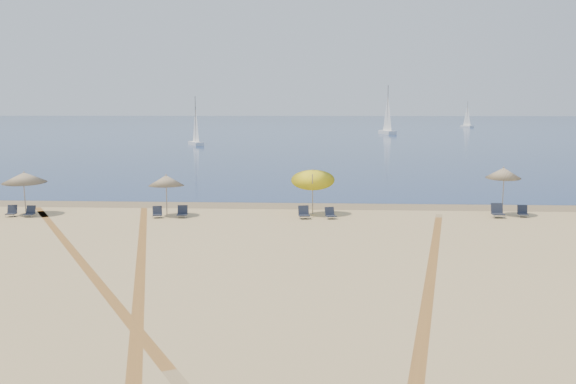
% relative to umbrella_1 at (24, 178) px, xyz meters
% --- Properties ---
extents(ground, '(160.00, 160.00, 0.00)m').
position_rel_umbrella_1_xyz_m(ground, '(14.13, -19.83, -1.99)').
color(ground, tan).
rests_on(ground, ground).
extents(ocean, '(500.00, 500.00, 0.00)m').
position_rel_umbrella_1_xyz_m(ocean, '(14.13, 205.17, -1.99)').
color(ocean, '#0C2151').
rests_on(ocean, ground).
extents(wet_sand, '(500.00, 500.00, 0.00)m').
position_rel_umbrella_1_xyz_m(wet_sand, '(14.13, 4.17, -1.99)').
color(wet_sand, olive).
rests_on(wet_sand, ground).
extents(umbrella_1, '(2.34, 2.37, 2.34)m').
position_rel_umbrella_1_xyz_m(umbrella_1, '(0.00, 0.00, 0.00)').
color(umbrella_1, gray).
rests_on(umbrella_1, ground).
extents(umbrella_2, '(1.89, 1.89, 2.22)m').
position_rel_umbrella_1_xyz_m(umbrella_2, '(7.68, 0.05, -0.11)').
color(umbrella_2, gray).
rests_on(umbrella_2, ground).
extents(umbrella_3, '(2.33, 2.37, 2.83)m').
position_rel_umbrella_1_xyz_m(umbrella_3, '(15.41, 0.88, 0.13)').
color(umbrella_3, gray).
rests_on(umbrella_3, ground).
extents(umbrella_4, '(1.85, 1.89, 2.61)m').
position_rel_umbrella_1_xyz_m(umbrella_4, '(25.52, 1.35, 0.27)').
color(umbrella_4, gray).
rests_on(umbrella_4, ground).
extents(chair_2, '(0.58, 0.65, 0.59)m').
position_rel_umbrella_1_xyz_m(chair_2, '(-0.44, -0.70, -1.73)').
color(chair_2, black).
rests_on(chair_2, ground).
extents(chair_3, '(0.49, 0.57, 0.59)m').
position_rel_umbrella_1_xyz_m(chair_3, '(0.58, -0.77, -1.74)').
color(chair_3, black).
rests_on(chair_3, ground).
extents(chair_4, '(0.62, 0.68, 0.59)m').
position_rel_umbrella_1_xyz_m(chair_4, '(7.33, -0.61, -1.73)').
color(chair_4, black).
rests_on(chair_4, ground).
extents(chair_5, '(0.58, 0.66, 0.63)m').
position_rel_umbrella_1_xyz_m(chair_5, '(8.63, -0.50, -1.72)').
color(chair_5, black).
rests_on(chair_5, ground).
extents(chair_6, '(0.66, 0.73, 0.66)m').
position_rel_umbrella_1_xyz_m(chair_6, '(14.99, -0.45, -1.70)').
color(chair_6, black).
rests_on(chair_6, ground).
extents(chair_7, '(0.64, 0.70, 0.59)m').
position_rel_umbrella_1_xyz_m(chair_7, '(16.35, -0.40, -1.73)').
color(chair_7, black).
rests_on(chair_7, ground).
extents(chair_8, '(0.61, 0.71, 0.73)m').
position_rel_umbrella_1_xyz_m(chair_8, '(25.08, 0.52, -1.67)').
color(chair_8, black).
rests_on(chair_8, ground).
extents(chair_9, '(0.58, 0.66, 0.62)m').
position_rel_umbrella_1_xyz_m(chair_9, '(26.45, 0.79, -1.72)').
color(chair_9, black).
rests_on(chair_9, ground).
extents(sailboat_0, '(3.38, 7.13, 10.29)m').
position_rel_umbrella_1_xyz_m(sailboat_0, '(28.54, 110.18, 1.12)').
color(sailboat_0, white).
rests_on(sailboat_0, ocean).
extents(sailboat_1, '(2.94, 5.11, 7.42)m').
position_rel_umbrella_1_xyz_m(sailboat_1, '(55.35, 161.08, 0.25)').
color(sailboat_1, white).
rests_on(sailboat_1, ocean).
extents(sailboat_2, '(3.23, 4.99, 7.34)m').
position_rel_umbrella_1_xyz_m(sailboat_2, '(-3.86, 66.16, 0.23)').
color(sailboat_2, white).
rests_on(sailboat_2, ocean).
extents(tire_tracks, '(49.16, 40.02, 0.00)m').
position_rel_umbrella_1_xyz_m(tire_tracks, '(11.61, -10.58, -1.99)').
color(tire_tracks, tan).
rests_on(tire_tracks, ground).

